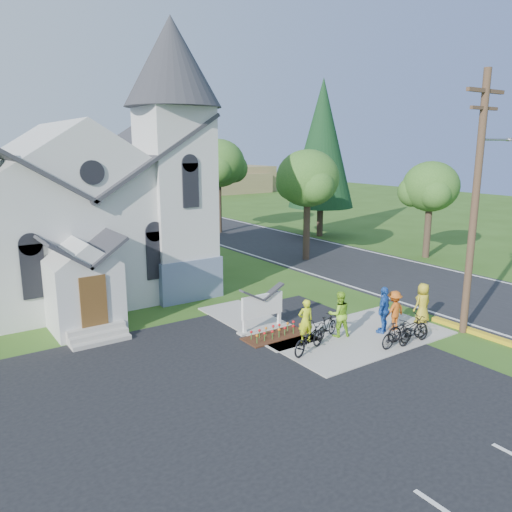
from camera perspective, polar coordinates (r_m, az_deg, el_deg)
ground at (r=18.76m, az=9.51°, el=-10.50°), size 120.00×120.00×0.00m
parking_lot at (r=13.62m, az=-7.13°, el=-19.88°), size 20.00×16.00×0.02m
road at (r=35.89m, az=4.47°, el=0.83°), size 8.00×90.00×0.02m
sidewalk at (r=20.07m, az=11.65°, el=-8.95°), size 7.00×4.00×0.05m
church at (r=25.74m, az=-19.53°, el=7.29°), size 12.35×12.00×13.00m
church_sign at (r=19.98m, az=0.71°, el=-5.72°), size 2.20×0.40×1.70m
flower_bed at (r=19.63m, az=2.24°, el=-9.14°), size 2.60×1.10×0.07m
utility_pole at (r=20.65m, az=23.91°, el=6.24°), size 3.45×0.28×10.00m
tree_road_near at (r=31.95m, az=5.93°, el=8.76°), size 4.00×4.00×7.05m
tree_road_mid at (r=42.03m, az=-4.33°, el=10.48°), size 4.40×4.40×7.80m
tree_road_far at (r=34.39m, az=19.34°, el=7.44°), size 3.60×3.60×6.30m
conifer at (r=40.67m, az=7.56°, el=12.60°), size 5.20×5.20×12.40m
distant_hills at (r=70.54m, az=-21.89°, el=7.52°), size 61.00×10.00×5.60m
cyclist_0 at (r=18.87m, az=5.68°, el=-7.37°), size 0.67×0.51×1.66m
bike_0 at (r=18.12m, az=6.06°, el=-9.35°), size 2.03×1.26×1.01m
cyclist_1 at (r=19.56m, az=9.49°, el=-6.55°), size 1.06×0.95×1.79m
bike_1 at (r=19.46m, az=8.10°, el=-7.97°), size 1.58×0.94×0.92m
cyclist_2 at (r=20.29m, az=14.40°, el=-5.96°), size 1.19×0.86×1.87m
bike_2 at (r=19.68m, az=17.58°, el=-8.31°), size 1.64×0.58×0.86m
cyclist_3 at (r=20.73m, az=15.50°, el=-6.01°), size 1.05×0.61×1.60m
bike_3 at (r=19.16m, az=15.86°, el=-8.58°), size 1.63×0.47×0.98m
cyclist_4 at (r=21.83m, az=18.51°, el=-5.14°), size 0.85×0.58×1.70m
bike_4 at (r=19.88m, az=16.94°, el=-7.89°), size 1.93×1.01×0.96m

